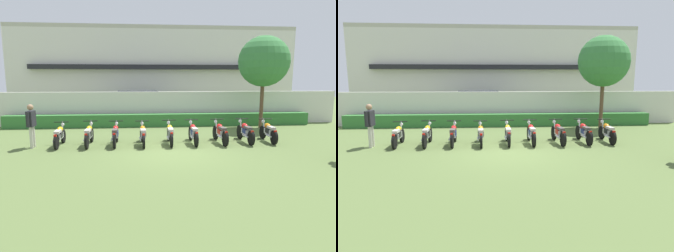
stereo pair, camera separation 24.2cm
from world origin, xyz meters
TOP-DOWN VIEW (x-y plane):
  - ground at (0.00, 0.00)m, footprint 60.00×60.00m
  - building at (0.00, 15.89)m, footprint 22.87×6.50m
  - compound_wall at (0.00, 6.76)m, footprint 21.73×0.30m
  - hedge_row at (0.00, 6.06)m, footprint 17.38×0.70m
  - parked_car at (-1.25, 9.82)m, footprint 4.62×2.34m
  - tree_near_inspector at (5.50, 5.02)m, footprint 2.72×2.72m
  - motorcycle_in_row_0 at (-4.46, 1.46)m, footprint 0.60×1.79m
  - motorcycle_in_row_1 at (-3.29, 1.48)m, footprint 0.60×1.91m
  - motorcycle_in_row_2 at (-2.21, 1.45)m, footprint 0.60×1.83m
  - motorcycle_in_row_3 at (-1.08, 1.41)m, footprint 0.60×1.89m
  - motorcycle_in_row_4 at (0.05, 1.45)m, footprint 0.60×1.88m
  - motorcycle_in_row_5 at (1.05, 1.47)m, footprint 0.60×1.92m
  - motorcycle_in_row_6 at (2.22, 1.47)m, footprint 0.60×1.96m
  - motorcycle_in_row_7 at (3.35, 1.52)m, footprint 0.60×1.97m
  - motorcycle_in_row_8 at (4.38, 1.52)m, footprint 0.60×1.81m
  - inspector_person at (-5.45, 1.26)m, footprint 0.23×0.69m

SIDE VIEW (x-z plane):
  - ground at x=0.00m, z-range 0.00..0.00m
  - hedge_row at x=0.00m, z-range 0.00..0.71m
  - motorcycle_in_row_0 at x=-4.46m, z-range -0.03..0.92m
  - motorcycle_in_row_3 at x=-1.08m, z-range -0.03..0.92m
  - motorcycle_in_row_8 at x=4.38m, z-range -0.03..0.93m
  - motorcycle_in_row_2 at x=-2.21m, z-range -0.03..0.93m
  - motorcycle_in_row_5 at x=1.05m, z-range -0.03..0.93m
  - motorcycle_in_row_4 at x=0.05m, z-range -0.03..0.93m
  - motorcycle_in_row_1 at x=-3.29m, z-range -0.03..0.94m
  - motorcycle_in_row_7 at x=3.35m, z-range -0.03..0.94m
  - motorcycle_in_row_6 at x=2.22m, z-range -0.03..0.94m
  - parked_car at x=-1.25m, z-range -0.01..1.88m
  - compound_wall at x=0.00m, z-range 0.00..1.95m
  - inspector_person at x=-5.45m, z-range 0.17..1.91m
  - building at x=0.00m, z-range 0.00..6.85m
  - tree_near_inspector at x=5.50m, z-range 1.13..6.13m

